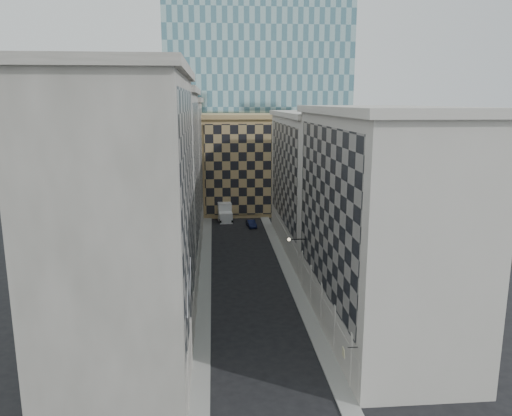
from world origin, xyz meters
TOP-DOWN VIEW (x-y plane):
  - sidewalk_west at (-5.25, 30.00)m, footprint 1.50×100.00m
  - sidewalk_east at (5.25, 30.00)m, footprint 1.50×100.00m
  - bldg_left_a at (-10.88, 11.00)m, footprint 10.80×22.80m
  - bldg_left_b at (-10.88, 33.00)m, footprint 10.80×22.80m
  - bldg_left_c at (-10.88, 55.00)m, footprint 10.80×22.80m
  - bldg_right_a at (10.88, 15.00)m, footprint 10.80×26.80m
  - bldg_right_b at (10.89, 42.00)m, footprint 10.80×28.80m
  - tan_block at (2.00, 67.90)m, footprint 16.80×14.80m
  - church_tower at (0.00, 82.00)m, footprint 7.20×7.20m
  - flagpoles_left at (-5.90, 6.00)m, footprint 0.10×6.33m
  - bracket_lamp at (4.38, 24.00)m, footprint 1.98×0.36m
  - box_truck at (-2.11, 59.81)m, footprint 2.75×5.98m
  - dark_car at (2.30, 54.27)m, footprint 1.76×3.90m
  - shop_sign at (5.01, 3.00)m, footprint 1.06×0.63m

SIDE VIEW (x-z plane):
  - sidewalk_west at x=-5.25m, z-range 0.00..0.15m
  - sidewalk_east at x=5.25m, z-range 0.00..0.15m
  - dark_car at x=2.30m, z-range 0.00..1.24m
  - box_truck at x=-2.11m, z-range -0.21..3.00m
  - shop_sign at x=5.01m, z-range 3.49..4.19m
  - bracket_lamp at x=4.38m, z-range 6.02..6.38m
  - flagpoles_left at x=-5.90m, z-range 6.83..9.17m
  - tan_block at x=2.00m, z-range 0.04..18.84m
  - bldg_right_b at x=10.89m, z-range 0.00..19.70m
  - bldg_right_a at x=10.88m, z-range -0.03..20.67m
  - bldg_left_c at x=-10.88m, z-range -0.02..21.68m
  - bldg_left_b at x=-10.88m, z-range -0.03..22.67m
  - bldg_left_a at x=-10.88m, z-range -0.03..23.67m
  - church_tower at x=0.00m, z-range 1.20..52.70m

